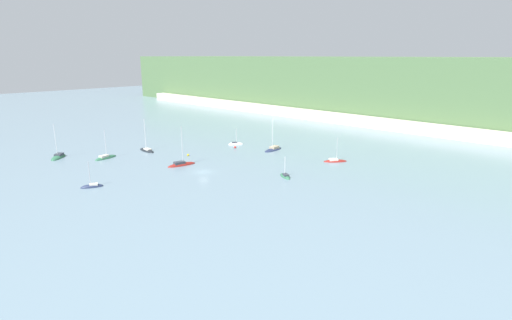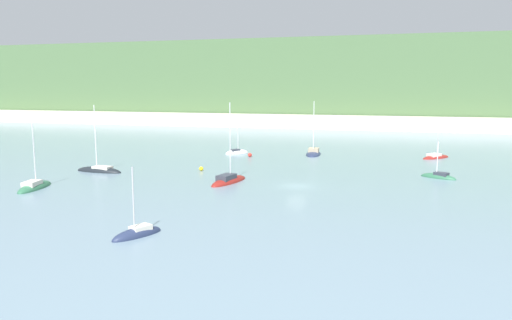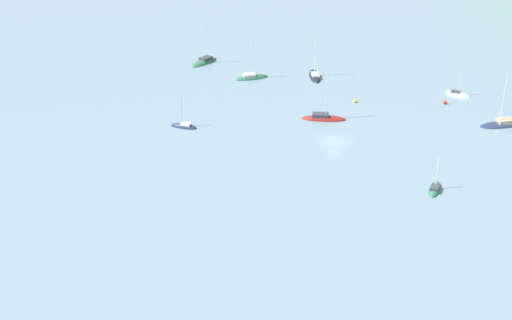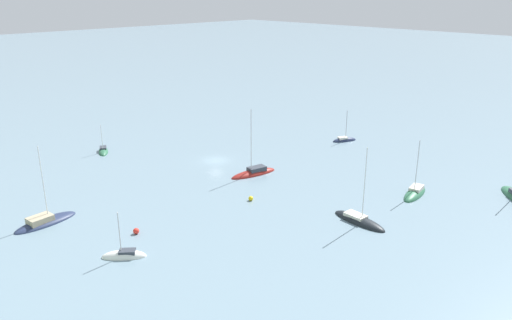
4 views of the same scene
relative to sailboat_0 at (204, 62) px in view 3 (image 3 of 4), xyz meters
name	(u,v)px [view 3 (image 3 of 4)]	position (x,y,z in m)	size (l,w,h in m)	color
ground_plane	(334,142)	(45.38, 21.74, -0.11)	(600.00, 600.00, 0.00)	slate
sailboat_0	(204,62)	(0.00, 0.00, 0.00)	(7.77, 7.72, 11.72)	#2D6647
sailboat_1	(184,127)	(36.08, -5.46, -0.03)	(3.79, 5.56, 7.27)	#232D4C
sailboat_2	(502,125)	(41.83, 55.06, 0.04)	(3.78, 9.04, 11.51)	#232D4C
sailboat_3	(251,78)	(11.54, 9.97, -0.01)	(3.82, 8.01, 9.74)	#2D6647
sailboat_4	(457,95)	(26.28, 52.08, -0.05)	(4.74, 5.15, 6.74)	white
sailboat_6	(435,190)	(64.71, 34.02, -0.03)	(5.74, 4.21, 6.19)	#2D6647
sailboat_7	(323,119)	(35.35, 21.67, 0.02)	(4.12, 9.02, 12.29)	maroon
sailboat_8	(315,76)	(12.07, 24.26, -0.03)	(8.54, 2.98, 11.69)	black
mooring_buoy_0	(355,101)	(27.66, 29.80, 0.25)	(0.71, 0.71, 0.71)	yellow
mooring_buoy_1	(445,102)	(30.44, 47.86, 0.29)	(0.79, 0.79, 0.79)	red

